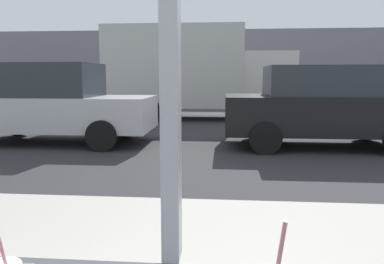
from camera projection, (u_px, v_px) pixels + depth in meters
The scene contains 5 objects.
ground_plane at pixel (217, 139), 9.03m from camera, with size 60.00×60.00×0.00m, color #2D2D30.
building_facade_far at pixel (221, 68), 20.58m from camera, with size 28.00×1.20×4.04m, color gray.
parked_car_silver at pixel (52, 104), 8.35m from camera, with size 4.48×1.92×1.81m.
parked_car_black at pixel (320, 106), 7.85m from camera, with size 4.11×1.99×1.74m.
box_truck at pixel (194, 71), 13.12m from camera, with size 6.55×2.44×3.24m.
Camera 1 is at (0.14, -0.93, 1.51)m, focal length 34.28 mm.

